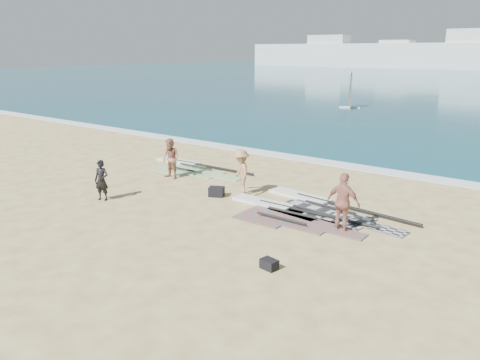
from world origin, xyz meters
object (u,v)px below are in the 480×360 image
Objects in this scene: beachgoer_left at (171,159)px; beachgoer_mid at (241,172)px; rig_orange at (282,212)px; gear_bag_near at (216,192)px; rig_grey at (319,206)px; person_wetsuit at (102,180)px; rig_green at (189,167)px; gear_bag_far at (269,264)px; beachgoer_back at (343,203)px.

beachgoer_mid reaches higher than beachgoer_left.
gear_bag_near is at bearing 176.36° from rig_orange.
rig_grey is 3.36× the size of beachgoer_mid.
rig_orange is 7.25m from person_wetsuit.
rig_green is 3.21× the size of beachgoer_mid.
gear_bag_far is at bearing -6.05° from beachgoer_mid.
beachgoer_left is at bearing -4.44° from beachgoer_back.
rig_green is 1.04× the size of rig_orange.
rig_grey is 8.40m from rig_green.
rig_green is at bearing 111.67° from beachgoer_left.
beachgoer_back is at bearing -38.73° from rig_grey.
beachgoer_left is (-6.75, 1.02, 0.89)m from rig_orange.
rig_green is at bearing 157.39° from rig_orange.
beachgoer_mid reaches higher than rig_green.
gear_bag_near is 0.33× the size of beachgoer_left.
rig_green is 10.56m from beachgoer_back.
rig_grey is 1.65m from rig_orange.
rig_grey reaches higher than rig_green.
beachgoer_back is at bearing -4.27° from gear_bag_near.
beachgoer_left is 0.98× the size of beachgoer_mid.
rig_orange is at bearing -2.45° from beachgoer_back.
beachgoer_back is at bearing 26.87° from beachgoer_mid.
rig_green reaches higher than rig_orange.
beachgoer_back is (9.99, -3.28, 0.95)m from rig_green.
rig_orange is (-0.78, -1.46, -0.00)m from rig_grey.
beachgoer_mid is (-2.61, 0.97, 0.91)m from rig_orange.
rig_grey is at bearing 104.02° from gear_bag_far.
rig_grey is 7.59m from beachgoer_left.
person_wetsuit is at bearing -82.82° from rig_green.
gear_bag_near is (-4.05, -1.28, 0.14)m from rig_grey.
gear_bag_near is 1.32× the size of gear_bag_far.
gear_bag_near is at bearing 142.22° from gear_bag_far.
rig_grey is 3.42× the size of beachgoer_left.
rig_green is 8.06m from rig_orange.
rig_orange is 12.83× the size of gear_bag_far.
person_wetsuit is (-8.72, 1.06, 0.68)m from gear_bag_far.
beachgoer_mid is at bearing 1.14° from beachgoer_left.
person_wetsuit is 0.85× the size of beachgoer_mid.
beachgoer_back reaches higher than person_wetsuit.
beachgoer_left is at bearing 150.43° from gear_bag_far.
gear_bag_near reaches higher than rig_grey.
rig_green is 5.35m from beachgoer_mid.
beachgoer_back reaches higher than beachgoer_left.
gear_bag_near is 5.86m from beachgoer_back.
gear_bag_far is (5.42, -4.21, -0.06)m from gear_bag_near.
rig_orange is 2.98× the size of beachgoer_back.
beachgoer_left reaches higher than person_wetsuit.
person_wetsuit is at bearing -85.63° from beachgoer_left.
person_wetsuit reaches higher than gear_bag_near.
beachgoer_left reaches higher than rig_grey.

